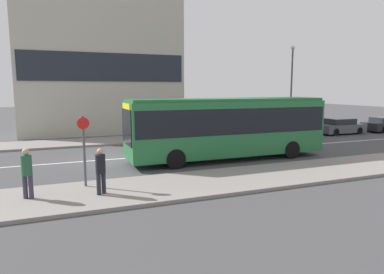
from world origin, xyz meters
TOP-DOWN VIEW (x-y plane):
  - ground_plane at (0.00, 0.00)m, footprint 120.00×120.00m
  - sidewalk_near at (0.00, -6.25)m, footprint 44.00×3.50m
  - sidewalk_far at (0.00, 6.25)m, footprint 44.00×3.50m
  - lane_centerline at (0.00, 0.00)m, footprint 41.80×0.16m
  - apartment_block_left_tower at (1.08, 12.65)m, footprint 13.13×6.37m
  - city_bus at (5.77, -2.22)m, footprint 10.77×2.47m
  - parked_car_0 at (14.14, 3.23)m, footprint 4.40×1.80m
  - parked_car_1 at (19.30, 3.44)m, footprint 4.04×1.69m
  - pedestrian_near_stop at (-3.68, -6.04)m, footprint 0.34×0.34m
  - pedestrian_down_pavement at (-1.35, -6.46)m, footprint 0.34×0.34m
  - bus_stop_sign at (-1.78, -5.24)m, footprint 0.44×0.12m
  - street_lamp at (15.89, 5.68)m, footprint 0.36×0.36m

SIDE VIEW (x-z plane):
  - ground_plane at x=0.00m, z-range 0.00..0.00m
  - lane_centerline at x=0.00m, z-range 0.00..0.01m
  - sidewalk_near at x=0.00m, z-range 0.00..0.13m
  - sidewalk_far at x=0.00m, z-range 0.00..0.13m
  - parked_car_1 at x=19.30m, z-range -0.03..1.28m
  - parked_car_0 at x=14.14m, z-range -0.05..1.40m
  - pedestrian_down_pavement at x=-1.35m, z-range 0.23..1.85m
  - pedestrian_near_stop at x=-3.68m, z-range 0.25..1.95m
  - bus_stop_sign at x=-1.78m, z-range 0.35..3.01m
  - city_bus at x=5.77m, z-range 0.25..3.52m
  - street_lamp at x=15.89m, z-range 0.90..8.10m
  - apartment_block_left_tower at x=1.08m, z-range -0.01..19.75m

